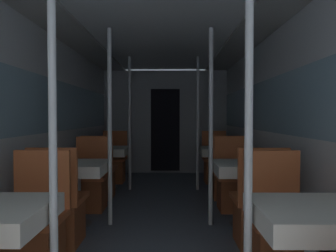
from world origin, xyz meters
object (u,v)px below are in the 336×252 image
chair_left_far_1 (90,188)px  support_pole_left_1 (110,127)px  chair_right_near_1 (258,215)px  chair_left_far_2 (114,167)px  chair_left_near_1 (59,215)px  chair_left_near_2 (100,179)px  support_pole_left_0 (53,137)px  chair_right_far_2 (215,167)px  dining_table_left_2 (107,153)px  chair_left_far_0 (33,238)px  chair_right_far_0 (278,238)px  chair_right_near_2 (226,179)px  dining_table_right_1 (244,171)px  dining_table_right_2 (220,153)px  support_pole_left_2 (130,123)px  support_pole_right_0 (249,137)px  support_pole_right_1 (211,127)px  dining_table_right_0 (312,222)px  dining_table_left_1 (77,171)px  chair_right_far_1 (234,188)px

chair_left_far_1 → support_pole_left_1: size_ratio=0.43×
support_pole_left_1 → chair_right_near_1: support_pole_left_1 is taller
chair_right_near_1 → chair_left_far_2: bearing=122.4°
chair_left_near_1 → chair_right_near_1: same height
support_pole_left_1 → chair_left_near_2: bearing=107.6°
chair_left_far_1 → chair_right_near_1: 2.29m
chair_left_near_2 → support_pole_left_0: bearing=-82.8°
chair_right_far_2 → support_pole_left_1: bearing=57.5°
dining_table_left_2 → chair_left_far_2: (0.00, 0.61, -0.33)m
support_pole_left_0 → chair_left_far_0: bearing=122.1°
dining_table_left_2 → chair_right_far_2: 2.06m
dining_table_left_2 → chair_right_far_0: bearing=-57.5°
chair_left_near_2 → chair_right_near_2: bearing=0.0°
chair_right_far_0 → dining_table_right_1: chair_right_far_0 is taller
support_pole_left_0 → chair_left_near_1: size_ratio=2.34×
chair_left_far_0 → dining_table_right_2: chair_left_far_0 is taller
support_pole_left_1 → support_pole_left_2: 1.83m
support_pole_right_0 → chair_left_far_1: bearing=122.5°
dining_table_left_2 → support_pole_right_1: (1.55, -1.83, 0.51)m
support_pole_left_0 → support_pole_right_0: 1.17m
support_pole_left_1 → support_pole_right_0: same height
support_pole_left_0 → chair_left_far_2: size_ratio=2.34×
chair_right_far_0 → chair_right_far_2: size_ratio=1.00×
chair_left_near_2 → dining_table_right_0: 3.62m
support_pole_left_1 → dining_table_right_2: (1.55, 1.83, -0.51)m
chair_left_far_0 → chair_left_far_2: 3.65m
chair_left_far_2 → dining_table_right_2: (1.94, -0.61, 0.33)m
chair_left_far_1 → dining_table_left_2: size_ratio=1.34×
chair_left_near_2 → support_pole_right_1: (1.55, -1.21, 0.84)m
chair_left_far_1 → chair_right_far_0: 2.66m
dining_table_left_1 → dining_table_right_2: 2.66m
chair_left_far_1 → support_pole_right_0: support_pole_right_0 is taller
chair_left_far_0 → support_pole_left_0: 1.11m
support_pole_right_0 → chair_right_far_1: support_pole_right_0 is taller
chair_left_far_2 → support_pole_left_2: (0.38, -0.61, 0.84)m
chair_right_near_2 → chair_left_far_0: bearing=-128.6°
chair_left_near_2 → support_pole_left_2: size_ratio=0.43×
dining_table_left_1 → chair_right_far_1: size_ratio=0.74×
support_pole_right_0 → dining_table_right_1: bearing=78.1°
chair_left_far_0 → dining_table_right_0: size_ratio=1.34×
dining_table_left_1 → chair_right_near_2: 2.31m
support_pole_left_2 → dining_table_right_0: size_ratio=3.14×
chair_left_far_1 → chair_right_near_2: size_ratio=1.00×
dining_table_left_1 → support_pole_left_2: bearing=78.1°
chair_left_far_2 → dining_table_left_1: bearing=90.0°
support_pole_left_0 → chair_right_far_2: support_pole_left_0 is taller
dining_table_right_2 → chair_right_near_2: chair_right_near_2 is taller
chair_right_far_0 → dining_table_right_2: 3.06m
chair_left_near_2 → support_pole_right_1: 2.14m
support_pole_left_1 → chair_right_near_1: (1.55, -0.61, -0.84)m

